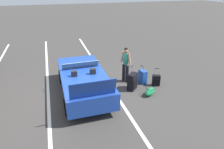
{
  "coord_description": "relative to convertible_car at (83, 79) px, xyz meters",
  "views": [
    {
      "loc": [
        -7.26,
        1.06,
        4.23
      ],
      "look_at": [
        -0.11,
        -1.2,
        0.75
      ],
      "focal_mm": 31.64,
      "sensor_mm": 36.0,
      "label": 1
    }
  ],
  "objects": [
    {
      "name": "suitcase_large_black",
      "position": [
        -0.49,
        -2.07,
        -0.22
      ],
      "size": [
        0.53,
        0.54,
        1.08
      ],
      "rotation": [
        0.0,
        0.0,
        3.88
      ],
      "color": "black",
      "rests_on": "ground_plane"
    },
    {
      "name": "lot_line_near",
      "position": [
        -0.2,
        -1.24,
        -0.59
      ],
      "size": [
        18.0,
        0.12,
        0.01
      ],
      "primitive_type": "cube",
      "color": "silver",
      "rests_on": "ground_plane"
    },
    {
      "name": "ground_plane",
      "position": [
        -0.2,
        0.0,
        -0.59
      ],
      "size": [
        80.0,
        80.0,
        0.0
      ],
      "primitive_type": "plane",
      "color": "#383533"
    },
    {
      "name": "duffel_bag",
      "position": [
        -1.17,
        -2.58,
        -0.43
      ],
      "size": [
        0.61,
        0.7,
        0.34
      ],
      "rotation": [
        0.0,
        0.0,
        2.19
      ],
      "color": "#19723F",
      "rests_on": "ground_plane"
    },
    {
      "name": "suitcase_small_carryon",
      "position": [
        -0.48,
        -3.23,
        -0.34
      ],
      "size": [
        0.31,
        0.39,
        0.82
      ],
      "rotation": [
        0.0,
        0.0,
        2.8
      ],
      "color": "black",
      "rests_on": "ground_plane"
    },
    {
      "name": "convertible_car",
      "position": [
        0.0,
        0.0,
        0.0
      ],
      "size": [
        4.14,
        1.84,
        1.53
      ],
      "rotation": [
        0.0,
        0.0,
        -0.0
      ],
      "color": "navy",
      "rests_on": "ground_plane"
    },
    {
      "name": "traveler_person",
      "position": [
        0.33,
        -2.05,
        0.34
      ],
      "size": [
        0.57,
        0.38,
        1.65
      ],
      "rotation": [
        0.0,
        0.0,
        2.09
      ],
      "color": "black",
      "rests_on": "ground_plane"
    },
    {
      "name": "lot_line_mid",
      "position": [
        -0.2,
        1.46,
        -0.59
      ],
      "size": [
        18.0,
        0.12,
        0.01
      ],
      "primitive_type": "cube",
      "color": "silver",
      "rests_on": "ground_plane"
    },
    {
      "name": "suitcase_medium_bright",
      "position": [
        -0.06,
        -2.76,
        -0.28
      ],
      "size": [
        0.43,
        0.3,
        0.86
      ],
      "rotation": [
        0.0,
        0.0,
        4.88
      ],
      "color": "#1E479E",
      "rests_on": "ground_plane"
    }
  ]
}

